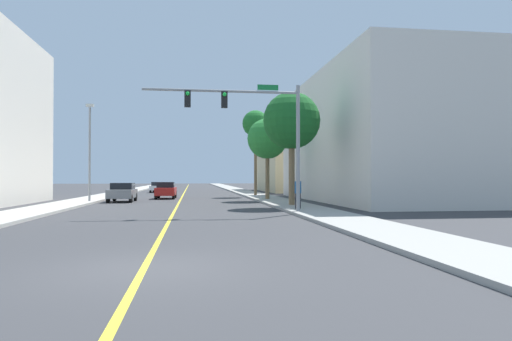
# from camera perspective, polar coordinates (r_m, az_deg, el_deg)

# --- Properties ---
(ground) EXTENTS (192.00, 192.00, 0.00)m
(ground) POSITION_cam_1_polar(r_m,az_deg,el_deg) (51.88, -9.08, -2.99)
(ground) COLOR #38383A
(sidewalk_left) EXTENTS (2.85, 168.00, 0.15)m
(sidewalk_left) POSITION_cam_1_polar(r_m,az_deg,el_deg) (52.57, -17.34, -2.85)
(sidewalk_left) COLOR #B2ADA3
(sidewalk_left) RESTS_ON ground
(sidewalk_right) EXTENTS (2.85, 168.00, 0.15)m
(sidewalk_right) POSITION_cam_1_polar(r_m,az_deg,el_deg) (52.28, -0.77, -2.90)
(sidewalk_right) COLOR #9E9B93
(sidewalk_right) RESTS_ON ground
(lane_marking_center) EXTENTS (0.16, 144.00, 0.01)m
(lane_marking_center) POSITION_cam_1_polar(r_m,az_deg,el_deg) (51.88, -9.08, -2.98)
(lane_marking_center) COLOR yellow
(lane_marking_center) RESTS_ON ground
(building_right_near) EXTENTS (17.73, 24.58, 10.34)m
(building_right_near) POSITION_cam_1_polar(r_m,az_deg,el_deg) (41.09, 19.16, 3.71)
(building_right_near) COLOR silver
(building_right_near) RESTS_ON ground
(building_right_far) EXTENTS (11.38, 17.67, 9.89)m
(building_right_far) POSITION_cam_1_polar(r_m,az_deg,el_deg) (64.37, 6.00, 1.82)
(building_right_far) COLOR beige
(building_right_far) RESTS_ON ground
(traffic_signal_mast) EXTENTS (8.14, 0.36, 6.63)m
(traffic_signal_mast) POSITION_cam_1_polar(r_m,az_deg,el_deg) (23.84, -0.23, 6.42)
(traffic_signal_mast) COLOR gray
(traffic_signal_mast) RESTS_ON sidewalk_right
(street_lamp) EXTENTS (0.56, 0.28, 7.29)m
(street_lamp) POSITION_cam_1_polar(r_m,az_deg,el_deg) (36.39, -20.06, 2.79)
(street_lamp) COLOR gray
(street_lamp) RESTS_ON sidewalk_left
(palm_near) EXTENTS (3.71, 3.71, 7.32)m
(palm_near) POSITION_cam_1_polar(r_m,az_deg,el_deg) (29.82, 4.47, 6.15)
(palm_near) COLOR brown
(palm_near) RESTS_ON sidewalk_right
(palm_mid) EXTENTS (3.34, 3.34, 6.65)m
(palm_mid) POSITION_cam_1_polar(r_m,az_deg,el_deg) (37.82, 1.43, 3.94)
(palm_mid) COLOR brown
(palm_mid) RESTS_ON sidewalk_right
(palm_far) EXTENTS (2.66, 2.66, 8.55)m
(palm_far) POSITION_cam_1_polar(r_m,az_deg,el_deg) (46.20, -0.07, 5.75)
(palm_far) COLOR brown
(palm_far) RESTS_ON sidewalk_right
(car_gray) EXTENTS (1.91, 3.84, 1.49)m
(car_gray) POSITION_cam_1_polar(r_m,az_deg,el_deg) (37.39, -16.35, -2.59)
(car_gray) COLOR slate
(car_gray) RESTS_ON ground
(car_white) EXTENTS (2.03, 4.41, 1.34)m
(car_white) POSITION_cam_1_polar(r_m,az_deg,el_deg) (59.99, -12.06, -2.02)
(car_white) COLOR white
(car_white) RESTS_ON ground
(car_red) EXTENTS (1.81, 3.98, 1.51)m
(car_red) POSITION_cam_1_polar(r_m,az_deg,el_deg) (42.06, -11.19, -2.43)
(car_red) COLOR red
(car_red) RESTS_ON ground
(pedestrian) EXTENTS (0.38, 0.38, 1.78)m
(pedestrian) POSITION_cam_1_polar(r_m,az_deg,el_deg) (26.09, 5.26, -2.79)
(pedestrian) COLOR black
(pedestrian) RESTS_ON sidewalk_right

